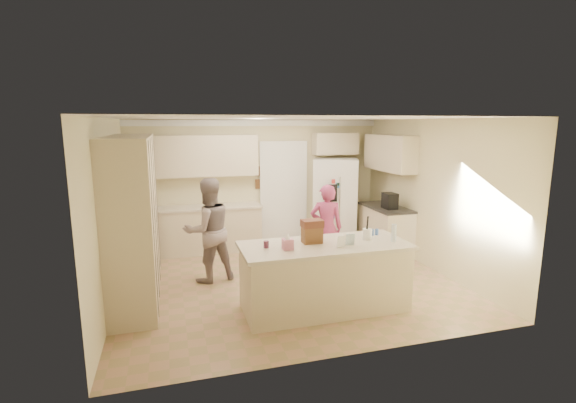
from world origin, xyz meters
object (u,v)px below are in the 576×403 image
object	(u,v)px
refrigerator	(335,202)
dollhouse_body	(312,235)
coffee_maker	(390,201)
island_base	(324,278)
utensil_crock	(367,234)
teen_boy	(208,230)
teen_girl	(326,228)
tissue_box	(288,244)

from	to	relation	value
refrigerator	dollhouse_body	xyz separation A→B (m)	(-1.51, -2.86, 0.14)
coffee_maker	refrigerator	bearing A→B (deg)	122.91
island_base	utensil_crock	world-z (taller)	utensil_crock
refrigerator	dollhouse_body	world-z (taller)	refrigerator
coffee_maker	island_base	distance (m)	2.87
refrigerator	coffee_maker	world-z (taller)	refrigerator
refrigerator	coffee_maker	size ratio (longest dim) A/B	6.00
utensil_crock	coffee_maker	bearing A→B (deg)	52.88
coffee_maker	teen_boy	bearing A→B (deg)	-173.47
teen_boy	teen_girl	bearing A→B (deg)	162.34
island_base	dollhouse_body	size ratio (longest dim) A/B	8.46
teen_boy	teen_girl	distance (m)	2.00
teen_girl	island_base	bearing A→B (deg)	86.61
island_base	utensil_crock	size ratio (longest dim) A/B	14.67
refrigerator	teen_girl	distance (m)	1.70
refrigerator	teen_boy	size ratio (longest dim) A/B	1.07
dollhouse_body	teen_girl	world-z (taller)	teen_girl
island_base	dollhouse_body	world-z (taller)	dollhouse_body
utensil_crock	teen_girl	world-z (taller)	teen_girl
refrigerator	coffee_maker	bearing A→B (deg)	-35.12
teen_boy	refrigerator	bearing A→B (deg)	-168.43
island_base	teen_girl	distance (m)	1.60
island_base	teen_boy	world-z (taller)	teen_boy
refrigerator	teen_girl	size ratio (longest dim) A/B	1.19
utensil_crock	tissue_box	size ratio (longest dim) A/B	1.07
island_base	teen_boy	bearing A→B (deg)	133.18
refrigerator	utensil_crock	xyz separation A→B (m)	(-0.71, -2.91, 0.10)
coffee_maker	tissue_box	distance (m)	3.28
utensil_crock	teen_boy	bearing A→B (deg)	144.80
island_base	coffee_maker	bearing A→B (deg)	42.83
teen_boy	teen_girl	world-z (taller)	teen_boy
dollhouse_body	teen_boy	size ratio (longest dim) A/B	0.15
coffee_maker	teen_boy	xyz separation A→B (m)	(-3.46, -0.40, -0.23)
coffee_maker	island_base	bearing A→B (deg)	-137.17
utensil_crock	teen_boy	size ratio (longest dim) A/B	0.09
teen_boy	coffee_maker	bearing A→B (deg)	170.38
tissue_box	island_base	bearing A→B (deg)	10.30
refrigerator	utensil_crock	world-z (taller)	refrigerator
tissue_box	dollhouse_body	world-z (taller)	dollhouse_body
dollhouse_body	teen_boy	world-z (taller)	teen_boy
tissue_box	dollhouse_body	xyz separation A→B (m)	(0.40, 0.20, 0.04)
teen_boy	dollhouse_body	bearing A→B (deg)	115.79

